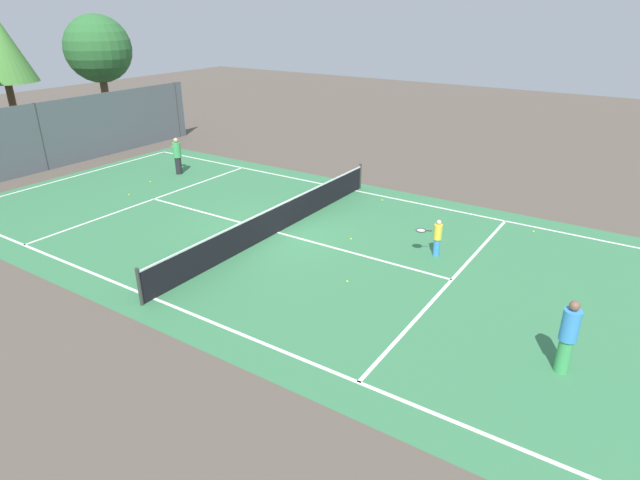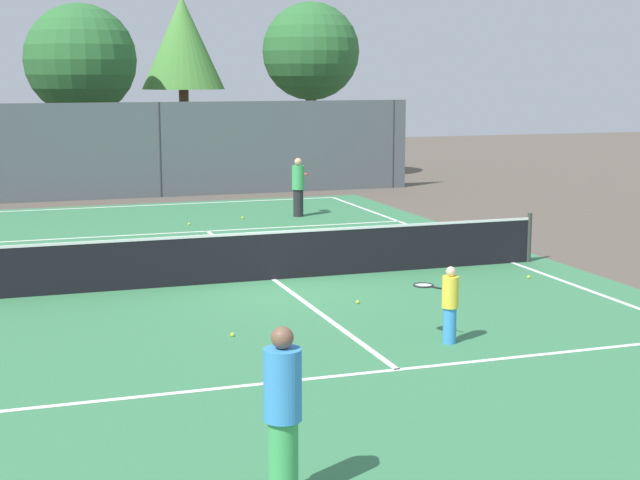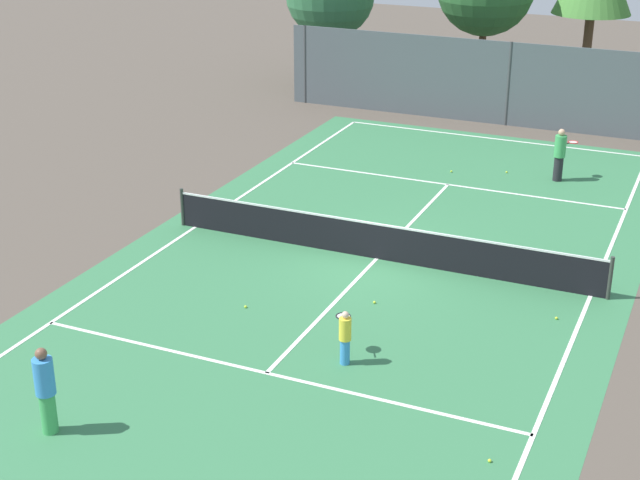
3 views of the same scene
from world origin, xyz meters
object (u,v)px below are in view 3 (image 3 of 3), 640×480
(tennis_ball_2, at_px, (451,171))
(tennis_ball_5, at_px, (507,172))
(player_1, at_px, (46,390))
(player_0, at_px, (560,154))
(tennis_ball_3, at_px, (490,461))
(player_2, at_px, (345,336))
(tennis_ball_6, at_px, (362,245))
(tennis_ball_0, at_px, (374,302))
(tennis_ball_4, at_px, (556,318))
(tennis_ball_1, at_px, (246,307))

(tennis_ball_2, relative_size, tennis_ball_5, 1.00)
(tennis_ball_2, bearing_deg, player_1, -97.98)
(player_0, relative_size, player_1, 0.98)
(tennis_ball_3, bearing_deg, player_2, 149.27)
(player_2, distance_m, tennis_ball_2, 13.09)
(tennis_ball_2, relative_size, tennis_ball_6, 1.00)
(tennis_ball_6, bearing_deg, player_0, 63.52)
(player_0, relative_size, tennis_ball_5, 26.04)
(tennis_ball_0, relative_size, tennis_ball_4, 1.00)
(tennis_ball_4, relative_size, tennis_ball_5, 1.00)
(tennis_ball_2, height_order, tennis_ball_4, same)
(tennis_ball_3, bearing_deg, tennis_ball_5, 102.61)
(tennis_ball_4, height_order, tennis_ball_6, same)
(tennis_ball_1, xyz_separation_m, tennis_ball_3, (6.78, -3.60, 0.00))
(tennis_ball_0, height_order, tennis_ball_6, same)
(tennis_ball_3, relative_size, tennis_ball_5, 1.00)
(tennis_ball_0, height_order, tennis_ball_1, same)
(player_1, xyz_separation_m, tennis_ball_0, (3.60, 7.40, -0.87))
(tennis_ball_1, height_order, tennis_ball_5, same)
(tennis_ball_6, bearing_deg, tennis_ball_4, -21.40)
(tennis_ball_5, bearing_deg, tennis_ball_4, -70.20)
(player_2, bearing_deg, tennis_ball_1, 155.51)
(tennis_ball_1, xyz_separation_m, tennis_ball_6, (1.13, 4.59, 0.00))
(player_0, distance_m, tennis_ball_0, 10.99)
(tennis_ball_4, distance_m, tennis_ball_6, 6.08)
(player_0, height_order, tennis_ball_5, player_0)
(tennis_ball_1, distance_m, tennis_ball_6, 4.72)
(tennis_ball_0, height_order, tennis_ball_5, same)
(tennis_ball_0, distance_m, tennis_ball_4, 4.21)
(tennis_ball_0, bearing_deg, tennis_ball_1, -151.78)
(player_1, relative_size, player_2, 1.44)
(tennis_ball_4, bearing_deg, tennis_ball_0, -167.25)
(player_0, xyz_separation_m, tennis_ball_3, (1.87, -15.77, -0.85))
(tennis_ball_3, height_order, tennis_ball_4, same)
(player_1, bearing_deg, tennis_ball_0, 64.07)
(player_0, distance_m, tennis_ball_5, 1.88)
(tennis_ball_1, distance_m, tennis_ball_5, 12.65)
(player_1, xyz_separation_m, tennis_ball_4, (7.70, 8.33, -0.87))
(tennis_ball_2, bearing_deg, tennis_ball_5, 21.45)
(tennis_ball_1, bearing_deg, player_1, -98.72)
(tennis_ball_4, bearing_deg, tennis_ball_5, 109.80)
(tennis_ball_4, bearing_deg, player_2, -134.25)
(tennis_ball_2, distance_m, tennis_ball_3, 16.04)
(player_2, distance_m, tennis_ball_1, 3.46)
(player_0, xyz_separation_m, player_1, (-5.82, -18.13, 0.01))
(tennis_ball_3, height_order, tennis_ball_6, same)
(tennis_ball_5, bearing_deg, player_2, -90.56)
(player_2, distance_m, tennis_ball_3, 4.32)
(tennis_ball_1, bearing_deg, player_2, -24.49)
(player_0, distance_m, tennis_ball_1, 13.15)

